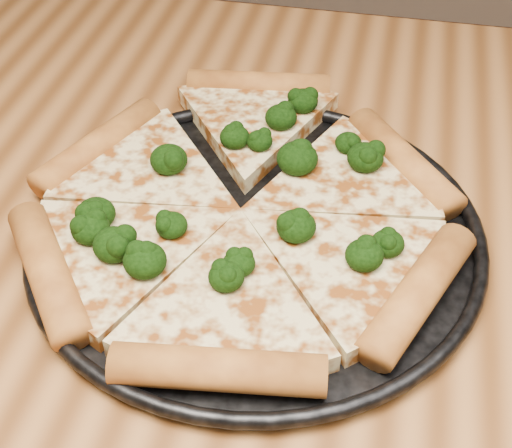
# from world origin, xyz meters

# --- Properties ---
(dining_table) EXTENTS (1.20, 0.90, 0.75)m
(dining_table) POSITION_xyz_m (0.00, 0.00, 0.66)
(dining_table) COLOR #975E2E
(dining_table) RESTS_ON ground
(pizza_pan) EXTENTS (0.33, 0.33, 0.02)m
(pizza_pan) POSITION_xyz_m (-0.03, 0.07, 0.76)
(pizza_pan) COLOR black
(pizza_pan) RESTS_ON dining_table
(pizza) EXTENTS (0.34, 0.36, 0.03)m
(pizza) POSITION_xyz_m (-0.04, 0.08, 0.77)
(pizza) COLOR #DCC687
(pizza) RESTS_ON pizza_pan
(broccoli_florets) EXTENTS (0.23, 0.24, 0.02)m
(broccoli_florets) POSITION_xyz_m (-0.05, 0.09, 0.78)
(broccoli_florets) COLOR black
(broccoli_florets) RESTS_ON pizza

